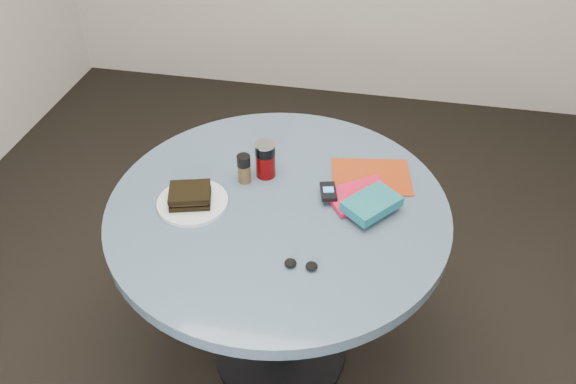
% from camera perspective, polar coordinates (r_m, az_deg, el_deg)
% --- Properties ---
extents(ground, '(4.00, 4.00, 0.00)m').
position_cam_1_polar(ground, '(2.20, -0.80, -16.07)').
color(ground, black).
rests_on(ground, ground).
extents(table, '(1.00, 1.00, 0.75)m').
position_cam_1_polar(table, '(1.75, -0.97, -5.25)').
color(table, black).
rests_on(table, ground).
extents(plate, '(0.22, 0.22, 0.01)m').
position_cam_1_polar(plate, '(1.66, -9.66, -1.05)').
color(plate, silver).
rests_on(plate, table).
extents(sandwich, '(0.14, 0.13, 0.04)m').
position_cam_1_polar(sandwich, '(1.64, -9.93, -0.34)').
color(sandwich, black).
rests_on(sandwich, plate).
extents(soda_can, '(0.07, 0.07, 0.12)m').
position_cam_1_polar(soda_can, '(1.71, -2.31, 3.31)').
color(soda_can, '#5B0405').
rests_on(soda_can, table).
extents(pepper_grinder, '(0.05, 0.05, 0.09)m').
position_cam_1_polar(pepper_grinder, '(1.70, -4.49, 2.41)').
color(pepper_grinder, '#48361E').
rests_on(pepper_grinder, table).
extents(magazine, '(0.27, 0.22, 0.00)m').
position_cam_1_polar(magazine, '(1.75, 8.44, 1.56)').
color(magazine, '#912C0D').
rests_on(magazine, table).
extents(red_book, '(0.22, 0.20, 0.02)m').
position_cam_1_polar(red_book, '(1.66, 7.31, -0.36)').
color(red_book, red).
rests_on(red_book, magazine).
extents(novel, '(0.18, 0.18, 0.03)m').
position_cam_1_polar(novel, '(1.60, 8.49, -1.19)').
color(novel, '#155C68').
rests_on(novel, red_book).
extents(mp3_player, '(0.06, 0.09, 0.01)m').
position_cam_1_polar(mp3_player, '(1.64, 4.11, 0.06)').
color(mp3_player, black).
rests_on(mp3_player, red_book).
extents(headphones, '(0.09, 0.03, 0.02)m').
position_cam_1_polar(headphones, '(1.45, 1.33, -7.39)').
color(headphones, black).
rests_on(headphones, table).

